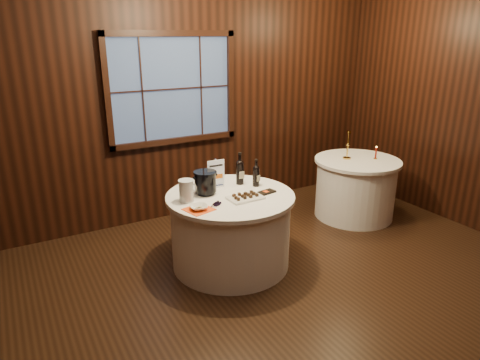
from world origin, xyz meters
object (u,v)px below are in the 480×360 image
brass_candlestick (348,149)px  red_candle (376,154)px  sign_stand (216,177)px  ice_bucket (205,182)px  main_table (231,229)px  chocolate_plate (245,197)px  grape_bunch (218,204)px  side_table (355,188)px  port_bottle_left (240,170)px  chocolate_box (266,192)px  glass_pitcher (187,191)px  port_bottle_right (256,175)px  cracker_bowl (199,207)px

brass_candlestick → red_candle: size_ratio=2.15×
sign_stand → ice_bucket: sign_stand is taller
sign_stand → brass_candlestick: bearing=6.1°
main_table → chocolate_plate: 0.44m
grape_bunch → side_table: bearing=12.5°
port_bottle_left → chocolate_box: 0.41m
side_table → glass_pitcher: size_ratio=5.09×
port_bottle_right → chocolate_plate: bearing=-153.7°
brass_candlestick → ice_bucket: bearing=-173.0°
sign_stand → cracker_bowl: 0.63m
chocolate_plate → red_candle: red_candle is taller
port_bottle_left → sign_stand: bearing=171.1°
ice_bucket → chocolate_plate: ice_bucket is taller
port_bottle_right → glass_pitcher: bearing=166.5°
port_bottle_right → brass_candlestick: 1.58m
main_table → grape_bunch: grape_bunch is taller
chocolate_box → cracker_bowl: (-0.76, -0.06, 0.02)m
main_table → side_table: same height
glass_pitcher → brass_candlestick: brass_candlestick is taller
main_table → ice_bucket: size_ratio=5.49×
chocolate_plate → red_candle: bearing=10.0°
main_table → port_bottle_right: (0.35, 0.09, 0.51)m
glass_pitcher → brass_candlestick: bearing=-7.0°
ice_bucket → glass_pitcher: bearing=-159.6°
side_table → sign_stand: (-2.02, -0.03, 0.48)m
ice_bucket → red_candle: ice_bucket is taller
sign_stand → ice_bucket: bearing=-140.9°
port_bottle_left → ice_bucket: bearing=-167.6°
port_bottle_left → chocolate_box: size_ratio=1.74×
glass_pitcher → chocolate_plate: bearing=-38.6°
chocolate_plate → glass_pitcher: (-0.51, 0.22, 0.09)m
red_candle → brass_candlestick: bearing=148.4°
port_bottle_left → side_table: bearing=2.9°
port_bottle_right → cracker_bowl: port_bottle_right is taller
port_bottle_left → chocolate_plate: size_ratio=1.02×
side_table → glass_pitcher: bearing=-174.1°
red_candle → port_bottle_right: bearing=-176.4°
side_table → red_candle: bearing=-24.5°
side_table → ice_bucket: size_ratio=4.63×
ice_bucket → cracker_bowl: ice_bucket is taller
chocolate_plate → brass_candlestick: 1.92m
port_bottle_right → grape_bunch: bearing=-170.5°
grape_bunch → cracker_bowl: (-0.20, -0.00, 0.01)m
red_candle → chocolate_box: bearing=-169.6°
sign_stand → red_candle: bearing=0.7°
side_table → chocolate_plate: 2.03m
ice_bucket → chocolate_plate: 0.43m
side_table → port_bottle_left: (-1.76, -0.07, 0.53)m
port_bottle_right → cracker_bowl: 0.84m
grape_bunch → brass_candlestick: bearing=15.5°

